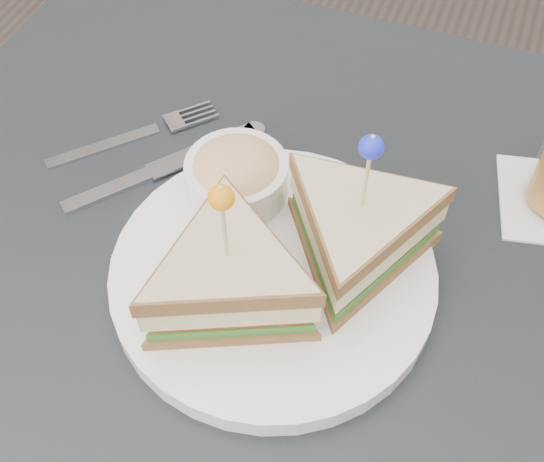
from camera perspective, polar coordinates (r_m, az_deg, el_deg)
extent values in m
cube|color=black|center=(0.62, -1.19, -4.07)|extent=(0.80, 0.80, 0.03)
cylinder|color=black|center=(1.22, -10.35, 4.00)|extent=(0.04, 0.04, 0.72)
cylinder|color=white|center=(0.60, 0.09, -3.77)|extent=(0.31, 0.31, 0.02)
cylinder|color=white|center=(0.59, 0.09, -3.18)|extent=(0.31, 0.31, 0.01)
cylinder|color=#DFCC80|center=(0.49, -4.02, 0.25)|extent=(0.00, 0.00, 0.09)
sphere|color=orange|center=(0.46, -4.25, 2.81)|extent=(0.02, 0.02, 0.02)
cylinder|color=#DFCC80|center=(0.52, 7.89, 4.38)|extent=(0.00, 0.00, 0.09)
sphere|color=#1B2AD1|center=(0.49, 8.31, 6.96)|extent=(0.02, 0.02, 0.02)
cylinder|color=white|center=(0.63, -2.95, 4.30)|extent=(0.10, 0.10, 0.04)
ellipsoid|color=#E0B772|center=(0.62, -3.01, 5.20)|extent=(0.09, 0.09, 0.04)
cube|color=silver|center=(0.73, -13.93, 6.89)|extent=(0.09, 0.10, 0.00)
cube|color=silver|center=(0.74, -8.16, 9.04)|extent=(0.03, 0.03, 0.00)
cube|color=silver|center=(0.68, -13.25, 3.41)|extent=(0.08, 0.09, 0.01)
cube|color=silver|center=(0.70, -5.77, 6.71)|extent=(0.09, 0.11, 0.00)
cylinder|color=silver|center=(0.72, -1.48, 8.49)|extent=(0.03, 0.03, 0.00)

